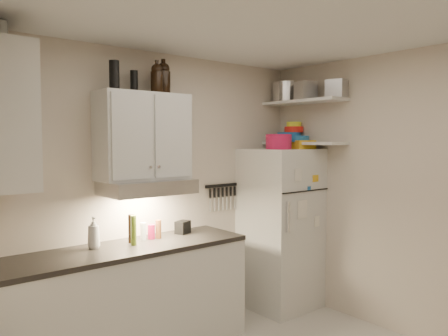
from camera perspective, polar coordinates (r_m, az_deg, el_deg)
ceiling at (r=3.08m, az=7.46°, el=18.99°), size 3.20×3.00×0.02m
back_wall at (r=4.19m, az=-7.99°, el=-3.14°), size 3.20×0.02×2.60m
left_wall at (r=2.17m, az=-23.88°, el=-9.82°), size 0.02×3.00×2.60m
right_wall at (r=4.32m, az=22.10°, el=-3.17°), size 0.02×3.00×2.60m
base_cabinet at (r=3.86m, az=-12.64°, el=-16.94°), size 2.10×0.60×0.88m
countertop at (r=3.73m, az=-12.74°, el=-10.30°), size 2.10×0.62×0.04m
upper_cabinet at (r=3.85m, az=-10.51°, el=4.07°), size 0.80×0.33×0.75m
side_cabinet at (r=3.32m, az=-26.84°, el=5.97°), size 0.33×0.55×1.00m
range_hood at (r=3.82m, az=-9.96°, el=-2.46°), size 0.76×0.46×0.12m
fridge at (r=4.77m, az=7.38°, el=-7.77°), size 0.70×0.68×1.70m
shelf_hi at (r=4.76m, az=10.38°, el=8.51°), size 0.30×0.95×0.03m
shelf_lo at (r=4.74m, az=10.32°, el=3.20°), size 0.30×0.95×0.03m
knife_strip at (r=4.57m, az=-0.30°, el=-2.29°), size 0.42×0.02×0.03m
dutch_oven at (r=4.47m, az=7.14°, el=3.42°), size 0.27×0.27×0.15m
book_stack at (r=4.71m, az=9.88°, el=3.03°), size 0.27×0.31×0.09m
spice_jar at (r=4.69m, az=8.65°, el=3.04°), size 0.07×0.07×0.09m
stock_pot at (r=5.00m, az=8.15°, el=9.74°), size 0.37×0.37×0.22m
tin_a at (r=4.68m, az=10.61°, el=9.91°), size 0.22×0.21×0.19m
tin_b at (r=4.56m, az=14.51°, el=9.98°), size 0.22×0.22×0.18m
bowl_teal at (r=4.92m, az=8.49°, el=4.02°), size 0.26×0.26×0.10m
bowl_orange at (r=4.92m, az=9.11°, el=4.99°), size 0.21×0.21×0.06m
bowl_yellow at (r=4.92m, az=9.11°, el=5.66°), size 0.16×0.16×0.05m
plates at (r=4.72m, az=9.50°, el=3.79°), size 0.34×0.34×0.07m
growler_a at (r=3.88m, az=-8.76°, el=11.55°), size 0.11×0.11×0.26m
growler_b at (r=4.01m, az=-7.91°, el=11.54°), size 0.16×0.16×0.29m
thermos_a at (r=3.89m, az=-11.66°, el=10.99°), size 0.08×0.08×0.19m
thermos_b at (r=3.74m, az=-14.14°, el=11.65°), size 0.10×0.10×0.24m
soap_bottle at (r=3.70m, az=-16.67°, el=-7.87°), size 0.12×0.12×0.29m
pepper_mill at (r=3.96m, az=-8.56°, el=-7.90°), size 0.06×0.06×0.16m
oil_bottle at (r=3.73m, az=-11.72°, el=-7.98°), size 0.06×0.06×0.25m
vinegar_bottle at (r=3.83m, az=-12.04°, el=-7.74°), size 0.05×0.05×0.24m
clear_bottle at (r=3.91m, az=-10.50°, el=-8.14°), size 0.06×0.06×0.15m
red_jar at (r=3.95m, az=-9.48°, el=-8.21°), size 0.08×0.08×0.13m
caddy at (r=4.14m, az=-5.41°, el=-7.70°), size 0.16×0.14×0.12m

